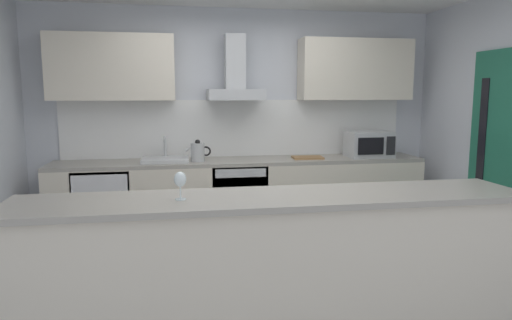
{
  "coord_description": "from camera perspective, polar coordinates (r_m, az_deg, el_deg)",
  "views": [
    {
      "loc": [
        -0.73,
        -3.55,
        1.63
      ],
      "look_at": [
        -0.03,
        0.41,
        1.05
      ],
      "focal_mm": 32.23,
      "sensor_mm": 36.0,
      "label": 1
    }
  ],
  "objects": [
    {
      "name": "ground",
      "position": [
        3.98,
        1.48,
        -16.15
      ],
      "size": [
        5.69,
        4.64,
        0.02
      ],
      "primitive_type": "cube",
      "color": "gray"
    },
    {
      "name": "chopping_board",
      "position": [
        5.26,
        6.42,
        0.31
      ],
      "size": [
        0.35,
        0.24,
        0.02
      ],
      "primitive_type": "cube",
      "rotation": [
        0.0,
        0.0,
        -0.05
      ],
      "color": "#9E7247",
      "rests_on": "counter_back"
    },
    {
      "name": "range_hood",
      "position": [
        5.2,
        -2.61,
        9.94
      ],
      "size": [
        0.62,
        0.45,
        0.72
      ],
      "color": "#B7BABC"
    },
    {
      "name": "wall_back",
      "position": [
        5.48,
        -2.4,
        4.76
      ],
      "size": [
        5.69,
        0.12,
        2.6
      ],
      "primitive_type": "cube",
      "color": "silver",
      "rests_on": "ground"
    },
    {
      "name": "backsplash_tile",
      "position": [
        5.42,
        -2.29,
        3.97
      ],
      "size": [
        3.99,
        0.02,
        0.66
      ],
      "primitive_type": "cube",
      "color": "white"
    },
    {
      "name": "counter_island",
      "position": [
        3.15,
        2.35,
        -13.0
      ],
      "size": [
        3.38,
        0.64,
        0.97
      ],
      "color": "beige",
      "rests_on": "ground"
    },
    {
      "name": "counter_back",
      "position": [
        5.23,
        -1.78,
        -4.82
      ],
      "size": [
        4.13,
        0.6,
        0.9
      ],
      "color": "beige",
      "rests_on": "ground"
    },
    {
      "name": "wine_glass",
      "position": [
        2.9,
        -9.39,
        -2.51
      ],
      "size": [
        0.08,
        0.08,
        0.18
      ],
      "color": "silver",
      "rests_on": "counter_island"
    },
    {
      "name": "kettle",
      "position": [
        5.03,
        -7.23,
        1.02
      ],
      "size": [
        0.29,
        0.15,
        0.24
      ],
      "color": "#B7BABC",
      "rests_on": "counter_back"
    },
    {
      "name": "refrigerator",
      "position": [
        5.22,
        -18.23,
        -5.56
      ],
      "size": [
        0.58,
        0.6,
        0.85
      ],
      "color": "white",
      "rests_on": "ground"
    },
    {
      "name": "sink",
      "position": [
        5.08,
        -11.2,
        0.12
      ],
      "size": [
        0.5,
        0.4,
        0.26
      ],
      "color": "silver",
      "rests_on": "counter_back"
    },
    {
      "name": "side_door",
      "position": [
        4.98,
        27.94,
        0.3
      ],
      "size": [
        0.08,
        0.85,
        2.05
      ],
      "color": "#1E664C",
      "rests_on": "ground"
    },
    {
      "name": "upper_cabinets",
      "position": [
        5.25,
        -2.1,
        11.26
      ],
      "size": [
        4.07,
        0.32,
        0.7
      ],
      "color": "beige"
    },
    {
      "name": "microwave",
      "position": [
        5.49,
        13.85,
        1.91
      ],
      "size": [
        0.5,
        0.38,
        0.3
      ],
      "color": "#B7BABC",
      "rests_on": "counter_back"
    },
    {
      "name": "oven",
      "position": [
        5.2,
        -2.33,
        -4.8
      ],
      "size": [
        0.6,
        0.62,
        0.8
      ],
      "color": "slate",
      "rests_on": "ground"
    }
  ]
}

